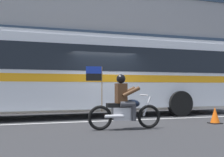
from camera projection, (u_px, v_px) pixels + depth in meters
name	position (u px, v px, depth m)	size (l,w,h in m)	color
ground_plane	(106.00, 119.00, 11.00)	(60.00, 60.00, 0.00)	#2B2B2D
sidewalk_curb	(78.00, 108.00, 15.84)	(28.00, 3.80, 0.15)	#B7B2A8
lane_center_stripe	(110.00, 121.00, 10.43)	(26.60, 0.14, 0.01)	silver
office_building_facade	(71.00, 14.00, 18.18)	(28.00, 0.89, 11.43)	gray
transit_bus	(85.00, 70.00, 12.03)	(13.54, 2.99, 3.22)	silver
motorcycle_with_rider	(124.00, 106.00, 8.34)	(2.19, 0.64, 1.78)	black
fire_hydrant	(180.00, 99.00, 17.03)	(0.22, 0.30, 0.75)	red
traffic_cone	(215.00, 116.00, 9.66)	(0.36, 0.36, 0.55)	#EA590F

